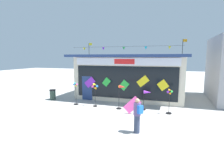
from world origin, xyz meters
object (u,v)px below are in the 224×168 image
object	(u,v)px
wind_spinner_left	(95,90)
trash_bin	(53,95)
wind_spinner_right	(169,99)
wind_spinner_center_left	(121,93)
wind_spinner_center_right	(147,95)
kite_shop_building	(131,76)
display_kite_on_ground	(132,105)
person_near_camera	(137,115)
wind_spinner_far_left	(76,93)

from	to	relation	value
wind_spinner_left	trash_bin	size ratio (longest dim) A/B	1.99
wind_spinner_right	trash_bin	distance (m)	9.52
wind_spinner_center_left	trash_bin	xyz separation A→B (m)	(-6.28, 0.90, -0.70)
wind_spinner_center_right	wind_spinner_right	xyz separation A→B (m)	(1.48, -0.35, -0.08)
kite_shop_building	wind_spinner_right	world-z (taller)	kite_shop_building
wind_spinner_left	display_kite_on_ground	bearing A→B (deg)	-15.91
wind_spinner_center_right	wind_spinner_left	bearing A→B (deg)	-175.94
kite_shop_building	person_near_camera	bearing A→B (deg)	-75.16
person_near_camera	trash_bin	distance (m)	9.33
wind_spinner_right	trash_bin	world-z (taller)	wind_spinner_right
person_near_camera	kite_shop_building	bearing A→B (deg)	-129.64
person_near_camera	display_kite_on_ground	bearing A→B (deg)	-127.50
wind_spinner_left	wind_spinner_far_left	bearing A→B (deg)	178.67
wind_spinner_far_left	trash_bin	distance (m)	2.87
person_near_camera	wind_spinner_right	bearing A→B (deg)	-164.90
kite_shop_building	wind_spinner_right	distance (m)	5.65
kite_shop_building	wind_spinner_far_left	distance (m)	5.47
wind_spinner_left	trash_bin	distance (m)	4.46
wind_spinner_left	display_kite_on_ground	distance (m)	3.14
person_near_camera	wind_spinner_center_right	bearing A→B (deg)	-142.53
kite_shop_building	wind_spinner_right	bearing A→B (deg)	-51.66
wind_spinner_center_left	wind_spinner_left	bearing A→B (deg)	179.39
wind_spinner_left	wind_spinner_center_left	distance (m)	1.98
wind_spinner_far_left	display_kite_on_ground	bearing A→B (deg)	-10.94
wind_spinner_center_left	trash_bin	size ratio (longest dim) A/B	1.93
wind_spinner_center_left	person_near_camera	bearing A→B (deg)	-63.39
kite_shop_building	display_kite_on_ground	xyz separation A→B (m)	(1.24, -5.12, -1.34)
wind_spinner_left	wind_spinner_center_right	size ratio (longest dim) A/B	1.27
display_kite_on_ground	wind_spinner_left	bearing A→B (deg)	164.09
wind_spinner_center_right	trash_bin	size ratio (longest dim) A/B	1.57
trash_bin	wind_spinner_right	bearing A→B (deg)	-5.83
kite_shop_building	person_near_camera	distance (m)	8.31
wind_spinner_left	person_near_camera	bearing A→B (deg)	-44.04
wind_spinner_left	person_near_camera	distance (m)	5.33
wind_spinner_far_left	wind_spinner_center_left	bearing A→B (deg)	-0.93
wind_spinner_center_right	wind_spinner_right	bearing A→B (deg)	-13.41
wind_spinner_center_left	display_kite_on_ground	bearing A→B (deg)	-40.24
wind_spinner_center_right	trash_bin	bearing A→B (deg)	175.60
display_kite_on_ground	wind_spinner_far_left	bearing A→B (deg)	169.06
kite_shop_building	wind_spinner_center_left	world-z (taller)	kite_shop_building
wind_spinner_far_left	wind_spinner_right	distance (m)	6.75
kite_shop_building	wind_spinner_left	world-z (taller)	kite_shop_building
wind_spinner_center_left	wind_spinner_right	xyz separation A→B (m)	(3.18, -0.07, -0.18)
kite_shop_building	wind_spinner_left	bearing A→B (deg)	-111.76
kite_shop_building	trash_bin	size ratio (longest dim) A/B	10.77
wind_spinner_right	wind_spinner_center_right	bearing A→B (deg)	166.59
wind_spinner_far_left	person_near_camera	xyz separation A→B (m)	(5.41, -3.73, -0.03)
kite_shop_building	person_near_camera	size ratio (longest dim) A/B	5.55
trash_bin	display_kite_on_ground	world-z (taller)	display_kite_on_ground
wind_spinner_left	display_kite_on_ground	size ratio (longest dim) A/B	1.62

